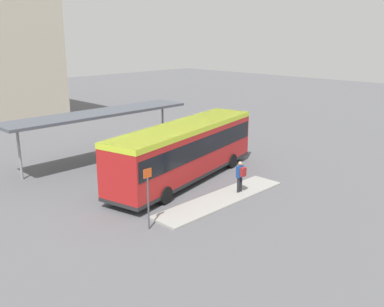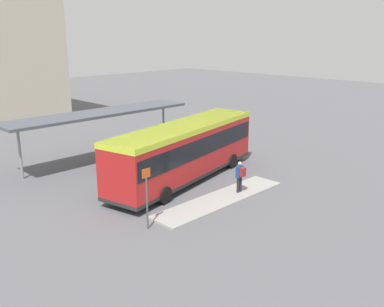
% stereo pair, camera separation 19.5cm
% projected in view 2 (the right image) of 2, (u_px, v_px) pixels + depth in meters
% --- Properties ---
extents(ground_plane, '(120.00, 120.00, 0.00)m').
position_uv_depth(ground_plane, '(185.00, 180.00, 25.34)').
color(ground_plane, '#5B5B60').
extents(curb_island, '(8.40, 1.80, 0.12)m').
position_uv_depth(curb_island, '(221.00, 199.00, 22.20)').
color(curb_island, '#9E9E99').
rests_on(curb_island, ground_plane).
extents(city_bus, '(11.96, 4.84, 3.34)m').
position_uv_depth(city_bus, '(185.00, 148.00, 24.82)').
color(city_bus, red).
rests_on(city_bus, ground_plane).
extents(pedestrian_waiting, '(0.42, 0.44, 1.71)m').
position_uv_depth(pedestrian_waiting, '(240.00, 175.00, 22.77)').
color(pedestrian_waiting, '#232328').
rests_on(pedestrian_waiting, curb_island).
extents(bicycle_orange, '(0.48, 1.73, 0.75)m').
position_uv_depth(bicycle_orange, '(223.00, 139.00, 33.47)').
color(bicycle_orange, black).
rests_on(bicycle_orange, ground_plane).
extents(bicycle_blue, '(0.48, 1.81, 0.78)m').
position_uv_depth(bicycle_blue, '(219.00, 137.00, 34.24)').
color(bicycle_blue, black).
rests_on(bicycle_blue, ground_plane).
extents(bicycle_white, '(0.48, 1.73, 0.75)m').
position_uv_depth(bicycle_white, '(212.00, 135.00, 34.79)').
color(bicycle_white, black).
rests_on(bicycle_white, ground_plane).
extents(station_shelter, '(13.22, 2.66, 3.33)m').
position_uv_depth(station_shelter, '(100.00, 114.00, 28.48)').
color(station_shelter, '#4C515B').
rests_on(station_shelter, ground_plane).
extents(potted_planter_near_shelter, '(0.84, 0.84, 1.29)m').
position_uv_depth(potted_planter_near_shelter, '(109.00, 159.00, 27.14)').
color(potted_planter_near_shelter, slate).
rests_on(potted_planter_near_shelter, ground_plane).
extents(potted_planter_far_side, '(0.95, 0.95, 1.40)m').
position_uv_depth(potted_planter_far_side, '(155.00, 148.00, 29.65)').
color(potted_planter_far_side, slate).
rests_on(potted_planter_far_side, ground_plane).
extents(platform_sign, '(0.44, 0.08, 2.80)m').
position_uv_depth(platform_sign, '(147.00, 196.00, 18.56)').
color(platform_sign, '#4C4C51').
rests_on(platform_sign, ground_plane).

